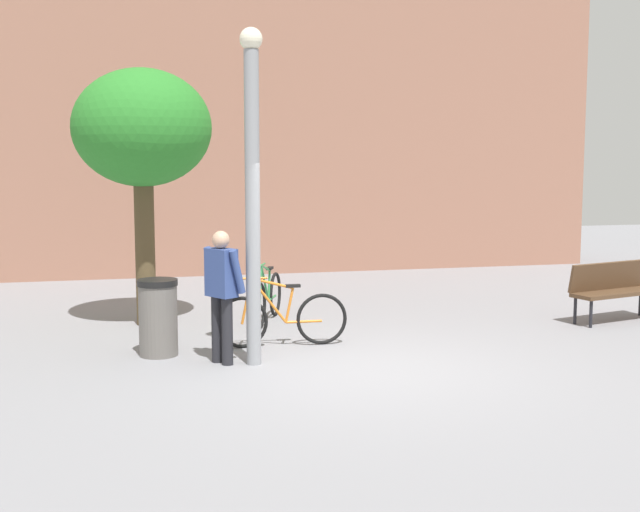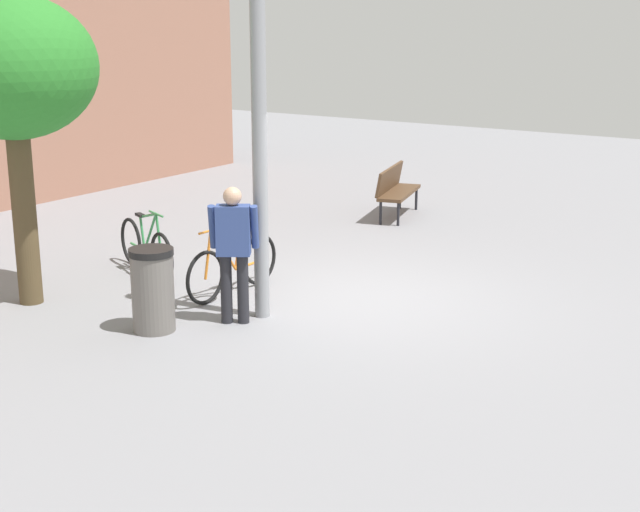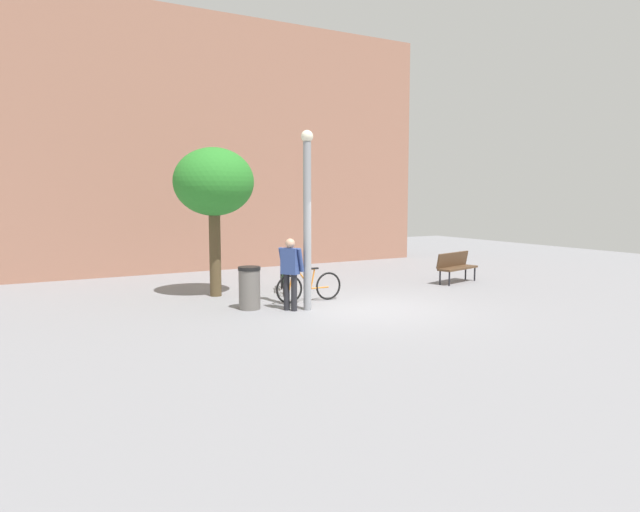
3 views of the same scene
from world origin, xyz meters
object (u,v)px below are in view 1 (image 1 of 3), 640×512
object	(u,v)px
person_by_lamppost	(222,287)
park_bench	(613,286)
trash_bin	(158,317)
lamppost	(252,186)
bicycle_green	(268,298)
bicycle_orange	(282,319)
plaza_tree	(142,131)

from	to	relation	value
person_by_lamppost	park_bench	xyz separation A→B (m)	(6.30, 1.31, -0.42)
park_bench	trash_bin	size ratio (longest dim) A/B	1.67
lamppost	bicycle_green	xyz separation A→B (m)	(0.62, 2.55, -1.84)
lamppost	bicycle_orange	size ratio (longest dim) A/B	2.27
park_bench	plaza_tree	distance (m)	7.67
person_by_lamppost	trash_bin	size ratio (longest dim) A/B	1.67
person_by_lamppost	bicycle_orange	world-z (taller)	person_by_lamppost
park_bench	trash_bin	world-z (taller)	trash_bin
person_by_lamppost	bicycle_orange	distance (m)	1.31
plaza_tree	bicycle_green	size ratio (longest dim) A/B	2.30
plaza_tree	bicycle_green	distance (m)	3.17
plaza_tree	trash_bin	size ratio (longest dim) A/B	3.88
bicycle_orange	trash_bin	distance (m)	1.67
park_bench	bicycle_orange	world-z (taller)	bicycle_orange
bicycle_orange	lamppost	bearing A→B (deg)	-120.59
park_bench	bicycle_orange	bearing A→B (deg)	-174.16
bicycle_green	bicycle_orange	bearing A→B (deg)	-93.38
person_by_lamppost	bicycle_orange	bearing A→B (deg)	40.06
lamppost	bicycle_green	bearing A→B (deg)	76.35
trash_bin	plaza_tree	bearing A→B (deg)	92.33
bicycle_green	plaza_tree	bearing A→B (deg)	171.41
lamppost	plaza_tree	size ratio (longest dim) A/B	1.06
lamppost	person_by_lamppost	size ratio (longest dim) A/B	2.46
park_bench	bicycle_orange	size ratio (longest dim) A/B	0.92
trash_bin	bicycle_green	bearing A→B (deg)	45.90
park_bench	bicycle_green	size ratio (longest dim) A/B	0.99
lamppost	trash_bin	distance (m)	2.19
lamppost	bicycle_orange	world-z (taller)	lamppost
trash_bin	park_bench	bearing A→B (deg)	5.62
person_by_lamppost	lamppost	bearing A→B (deg)	-18.41
lamppost	park_bench	world-z (taller)	lamppost
bicycle_orange	bicycle_green	xyz separation A→B (m)	(0.10, 1.67, 0.00)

